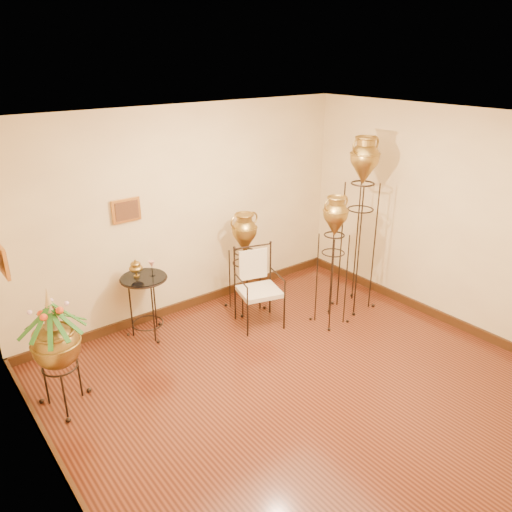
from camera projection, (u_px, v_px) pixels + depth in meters
ground at (311, 392)px, 5.35m from camera, size 5.00×5.00×0.00m
room_shell at (318, 242)px, 4.69m from camera, size 5.02×5.02×2.81m
amphora_tall at (359, 224)px, 6.71m from camera, size 0.59×0.59×2.43m
amphora_mid at (333, 261)px, 6.43m from camera, size 0.47×0.47×1.77m
amphora_short at (245, 262)px, 6.86m from camera, size 0.57×0.57×1.43m
planter_urn at (55, 341)px, 4.87m from camera, size 0.93×0.93×1.38m
armchair at (259, 288)px, 6.50m from camera, size 0.72×0.69×1.05m
side_table at (146, 305)px, 6.29m from camera, size 0.68×0.68×1.04m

